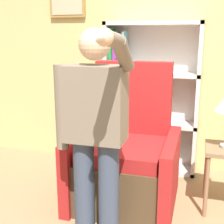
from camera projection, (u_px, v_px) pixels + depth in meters
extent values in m
cube|color=tan|center=(177.00, 47.00, 3.44)|extent=(8.00, 0.06, 2.80)
cube|color=silver|center=(108.00, 96.00, 3.61)|extent=(0.04, 0.28, 1.67)
cube|color=silver|center=(197.00, 101.00, 3.34)|extent=(0.04, 0.28, 1.67)
cube|color=silver|center=(153.00, 97.00, 3.60)|extent=(1.04, 0.01, 1.67)
cube|color=silver|center=(149.00, 166.00, 3.67)|extent=(1.04, 0.28, 0.04)
cube|color=silver|center=(150.00, 123.00, 3.54)|extent=(1.04, 0.28, 0.04)
cube|color=silver|center=(152.00, 74.00, 3.41)|extent=(1.04, 0.28, 0.04)
cube|color=silver|center=(153.00, 23.00, 3.28)|extent=(1.04, 0.28, 0.04)
cube|color=#5B99A8|center=(112.00, 148.00, 3.75)|extent=(0.05, 0.20, 0.33)
cube|color=red|center=(117.00, 149.00, 3.73)|extent=(0.05, 0.22, 0.31)
cube|color=#BC4C56|center=(121.00, 149.00, 3.71)|extent=(0.04, 0.17, 0.34)
cube|color=#1E47B2|center=(126.00, 150.00, 3.70)|extent=(0.05, 0.19, 0.32)
cube|color=orange|center=(131.00, 147.00, 3.68)|extent=(0.05, 0.20, 0.39)
cube|color=gold|center=(113.00, 101.00, 3.60)|extent=(0.06, 0.19, 0.42)
cube|color=orange|center=(116.00, 104.00, 3.60)|extent=(0.02, 0.19, 0.35)
cube|color=#BC4C56|center=(119.00, 103.00, 3.59)|extent=(0.03, 0.21, 0.38)
cube|color=#9E7A47|center=(124.00, 99.00, 3.56)|extent=(0.05, 0.18, 0.47)
cube|color=#238438|center=(112.00, 50.00, 3.47)|extent=(0.04, 0.17, 0.47)
cube|color=purple|center=(116.00, 53.00, 3.46)|extent=(0.04, 0.20, 0.41)
cube|color=#9E7A47|center=(121.00, 53.00, 3.45)|extent=(0.05, 0.17, 0.39)
cube|color=#5B99A8|center=(125.00, 51.00, 3.43)|extent=(0.03, 0.19, 0.43)
cube|color=#4C3823|center=(124.00, 179.00, 2.88)|extent=(0.73, 0.80, 0.47)
cube|color=#A31E1E|center=(123.00, 150.00, 2.77)|extent=(0.69, 0.68, 0.12)
cube|color=#A31E1E|center=(133.00, 115.00, 3.09)|extent=(0.73, 0.16, 1.05)
cube|color=#A31E1E|center=(82.00, 164.00, 2.97)|extent=(0.10, 0.88, 0.65)
cube|color=#A31E1E|center=(170.00, 175.00, 2.75)|extent=(0.10, 0.88, 0.65)
cylinder|color=#384256|center=(85.00, 191.00, 2.29)|extent=(0.15, 0.15, 0.81)
cylinder|color=#384256|center=(109.00, 195.00, 2.24)|extent=(0.15, 0.15, 0.81)
cube|color=#756656|center=(95.00, 104.00, 2.11)|extent=(0.41, 0.24, 0.52)
sphere|color=#DBAD89|center=(94.00, 44.00, 2.01)|extent=(0.21, 0.21, 0.21)
cylinder|color=#756656|center=(61.00, 107.00, 2.18)|extent=(0.09, 0.09, 0.60)
cylinder|color=#756656|center=(123.00, 54.00, 1.86)|extent=(0.09, 0.28, 0.23)
cylinder|color=#756656|center=(112.00, 39.00, 1.61)|extent=(0.08, 0.27, 0.10)
sphere|color=#DBAD89|center=(104.00, 37.00, 1.49)|extent=(0.09, 0.09, 0.09)
cylinder|color=white|center=(98.00, 37.00, 1.40)|extent=(0.04, 0.15, 0.04)
cylinder|color=#846647|center=(206.00, 187.00, 2.63)|extent=(0.04, 0.04, 0.55)
cylinder|color=#846647|center=(206.00, 171.00, 2.93)|extent=(0.04, 0.04, 0.55)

